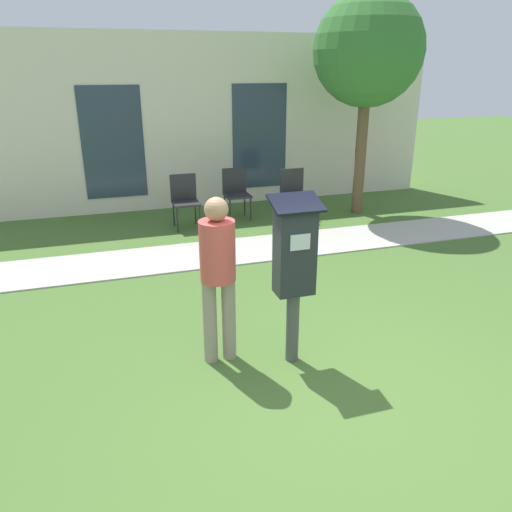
{
  "coord_description": "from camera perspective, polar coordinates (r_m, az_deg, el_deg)",
  "views": [
    {
      "loc": [
        -1.72,
        -3.18,
        2.62
      ],
      "look_at": [
        -0.47,
        0.72,
        1.05
      ],
      "focal_mm": 35.0,
      "sensor_mm": 36.0,
      "label": 1
    }
  ],
  "objects": [
    {
      "name": "outdoor_chair_middle",
      "position": [
        9.07,
        -2.31,
        7.61
      ],
      "size": [
        0.44,
        0.44,
        0.9
      ],
      "rotation": [
        0.0,
        0.0,
        -0.2
      ],
      "color": "#262628",
      "rests_on": "ground"
    },
    {
      "name": "outdoor_chair_right",
      "position": [
        9.04,
        4.34,
        7.52
      ],
      "size": [
        0.44,
        0.44,
        0.9
      ],
      "rotation": [
        0.0,
        0.0,
        -0.35
      ],
      "color": "#262628",
      "rests_on": "ground"
    },
    {
      "name": "tree",
      "position": [
        9.38,
        12.7,
        21.85
      ],
      "size": [
        1.9,
        1.9,
        3.82
      ],
      "color": "brown",
      "rests_on": "ground"
    },
    {
      "name": "building_facade",
      "position": [
        9.86,
        -7.85,
        14.82
      ],
      "size": [
        10.0,
        0.26,
        3.2
      ],
      "color": "beige",
      "rests_on": "ground"
    },
    {
      "name": "person_standing",
      "position": [
        4.45,
        -4.37,
        -1.43
      ],
      "size": [
        0.32,
        0.32,
        1.58
      ],
      "rotation": [
        0.0,
        0.0,
        -0.51
      ],
      "color": "gray",
      "rests_on": "ground"
    },
    {
      "name": "sidewalk",
      "position": [
        7.47,
        -3.29,
        0.47
      ],
      "size": [
        12.0,
        1.1,
        0.02
      ],
      "color": "#B7B2A8",
      "rests_on": "ground"
    },
    {
      "name": "ground_plane",
      "position": [
        4.46,
        8.92,
        -15.26
      ],
      "size": [
        40.0,
        40.0,
        0.0
      ],
      "primitive_type": "plane",
      "color": "#476B2D"
    },
    {
      "name": "outdoor_chair_left",
      "position": [
        8.62,
        -8.15,
        6.72
      ],
      "size": [
        0.44,
        0.44,
        0.9
      ],
      "rotation": [
        0.0,
        0.0,
        0.34
      ],
      "color": "#262628",
      "rests_on": "ground"
    },
    {
      "name": "parking_meter",
      "position": [
        4.4,
        4.42,
        -0.42
      ],
      "size": [
        0.44,
        0.31,
        1.59
      ],
      "color": "#4C4C4C",
      "rests_on": "ground"
    }
  ]
}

